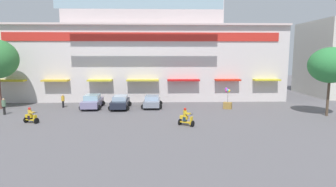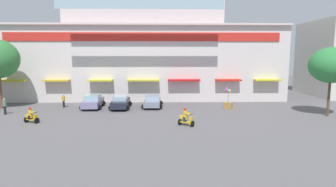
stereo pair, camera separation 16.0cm
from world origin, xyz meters
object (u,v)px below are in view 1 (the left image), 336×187
object	(u,v)px
parked_car_0	(92,101)
balloon_vendor_cart	(228,100)
scooter_rider_4	(31,117)
parked_car_2	(152,101)
plaza_tree_1	(331,65)
scooter_rider_0	(186,118)
pedestrian_0	(63,100)
parked_car_1	(120,102)
pedestrian_1	(4,105)

from	to	relation	value
parked_car_0	balloon_vendor_cart	size ratio (longest dim) A/B	1.85
scooter_rider_4	balloon_vendor_cart	xyz separation A→B (m)	(19.34, 6.11, 0.38)
parked_car_2	balloon_vendor_cart	distance (m)	8.71
scooter_rider_4	plaza_tree_1	bearing A→B (deg)	4.39
parked_car_0	scooter_rider_0	xyz separation A→B (m)	(10.04, -8.39, -0.13)
plaza_tree_1	parked_car_0	world-z (taller)	plaza_tree_1
parked_car_2	scooter_rider_0	xyz separation A→B (m)	(3.17, -8.57, -0.06)
plaza_tree_1	parked_car_2	bearing A→B (deg)	164.20
plaza_tree_1	balloon_vendor_cart	bearing A→B (deg)	156.74
scooter_rider_4	pedestrian_0	xyz separation A→B (m)	(0.31, 7.44, 0.29)
scooter_rider_4	parked_car_1	bearing A→B (deg)	43.35
parked_car_1	parked_car_2	size ratio (longest dim) A/B	1.11
parked_car_2	plaza_tree_1	bearing A→B (deg)	-15.80
parked_car_1	pedestrian_1	xyz separation A→B (m)	(-11.48, -2.97, 0.21)
pedestrian_0	parked_car_0	bearing A→B (deg)	-6.66
parked_car_0	parked_car_1	size ratio (longest dim) A/B	1.03
parked_car_0	parked_car_2	world-z (taller)	parked_car_0
scooter_rider_4	pedestrian_1	world-z (taller)	pedestrian_1
parked_car_0	scooter_rider_4	world-z (taller)	parked_car_0
pedestrian_0	balloon_vendor_cart	bearing A→B (deg)	-3.98
parked_car_2	scooter_rider_4	world-z (taller)	scooter_rider_4
pedestrian_0	plaza_tree_1	bearing A→B (deg)	-10.57
parked_car_1	pedestrian_1	world-z (taller)	pedestrian_1
parked_car_2	scooter_rider_0	distance (m)	9.14
scooter_rider_0	balloon_vendor_cart	xyz separation A→B (m)	(5.46, 7.47, 0.32)
pedestrian_0	pedestrian_1	xyz separation A→B (m)	(-4.71, -3.73, 0.08)
parked_car_2	balloon_vendor_cart	bearing A→B (deg)	-7.27
parked_car_1	scooter_rider_0	world-z (taller)	scooter_rider_0
parked_car_1	pedestrian_1	size ratio (longest dim) A/B	2.56
plaza_tree_1	pedestrian_1	bearing A→B (deg)	177.34
parked_car_1	balloon_vendor_cart	bearing A→B (deg)	-2.65
plaza_tree_1	scooter_rider_0	distance (m)	15.67
plaza_tree_1	scooter_rider_4	bearing A→B (deg)	-175.61
parked_car_0	balloon_vendor_cart	distance (m)	15.54
parked_car_2	pedestrian_0	xyz separation A→B (m)	(-10.39, 0.22, 0.17)
plaza_tree_1	balloon_vendor_cart	xyz separation A→B (m)	(-9.14, 3.93, -4.12)
parked_car_0	pedestrian_1	size ratio (longest dim) A/B	2.65
scooter_rider_4	parked_car_0	bearing A→B (deg)	61.40
plaza_tree_1	pedestrian_1	distance (m)	33.17
parked_car_2	pedestrian_0	size ratio (longest dim) A/B	2.51
pedestrian_0	balloon_vendor_cart	xyz separation A→B (m)	(19.02, -1.32, 0.10)
parked_car_1	pedestrian_0	distance (m)	6.81
parked_car_2	scooter_rider_4	size ratio (longest dim) A/B	2.71
parked_car_0	pedestrian_0	bearing A→B (deg)	173.34
parked_car_1	parked_car_2	distance (m)	3.67
parked_car_2	parked_car_1	bearing A→B (deg)	-171.62
parked_car_0	scooter_rider_4	bearing A→B (deg)	-118.60
balloon_vendor_cart	scooter_rider_0	bearing A→B (deg)	-126.17
plaza_tree_1	pedestrian_0	bearing A→B (deg)	169.43
plaza_tree_1	balloon_vendor_cart	world-z (taller)	plaza_tree_1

